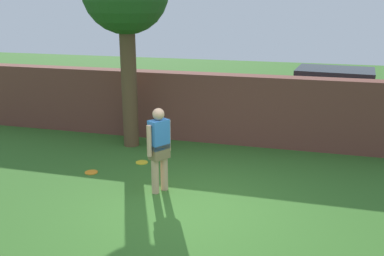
# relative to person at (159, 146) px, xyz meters

# --- Properties ---
(ground_plane) EXTENTS (40.00, 40.00, 0.00)m
(ground_plane) POSITION_rel_person_xyz_m (0.71, -0.61, -0.90)
(ground_plane) COLOR #336623
(brick_wall) EXTENTS (13.66, 0.50, 1.74)m
(brick_wall) POSITION_rel_person_xyz_m (-0.79, 3.34, -0.03)
(brick_wall) COLOR brown
(brick_wall) RESTS_ON ground
(person) EXTENTS (0.37, 0.48, 1.62)m
(person) POSITION_rel_person_xyz_m (0.00, 0.00, 0.00)
(person) COLOR tan
(person) RESTS_ON ground
(car) EXTENTS (4.35, 2.25, 1.72)m
(car) POSITION_rel_person_xyz_m (3.23, 5.17, -0.04)
(car) COLOR #A51111
(car) RESTS_ON ground
(frisbee_orange) EXTENTS (0.27, 0.27, 0.02)m
(frisbee_orange) POSITION_rel_person_xyz_m (-1.71, 0.48, -0.89)
(frisbee_orange) COLOR orange
(frisbee_orange) RESTS_ON ground
(frisbee_yellow) EXTENTS (0.27, 0.27, 0.02)m
(frisbee_yellow) POSITION_rel_person_xyz_m (-0.90, 1.31, -0.89)
(frisbee_yellow) COLOR yellow
(frisbee_yellow) RESTS_ON ground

